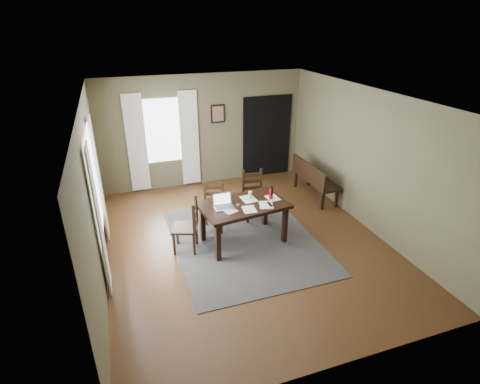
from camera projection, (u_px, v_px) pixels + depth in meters
name	position (u px, v px, depth m)	size (l,w,h in m)	color
ground	(245.00, 241.00, 7.10)	(5.00, 6.00, 0.01)	#492C16
room_shell	(246.00, 151.00, 6.33)	(5.02, 6.02, 2.71)	brown
rug	(245.00, 241.00, 7.09)	(2.60, 3.20, 0.01)	#393939
dining_table	(244.00, 208.00, 6.82)	(1.67, 1.13, 0.78)	black
chair_end	(188.00, 226.00, 6.63)	(0.56, 0.56, 1.00)	black
chair_back_left	(214.00, 208.00, 7.35)	(0.53, 0.53, 0.94)	black
chair_back_right	(254.00, 195.00, 7.76)	(0.49, 0.49, 1.02)	black
bench	(313.00, 177.00, 8.65)	(0.48, 1.50, 0.85)	black
laptop	(223.00, 204.00, 6.64)	(0.35, 0.28, 0.24)	#B7B7BC
computer_mouse	(238.00, 205.00, 6.69)	(0.05, 0.08, 0.03)	#3F3F42
tv_remote	(270.00, 204.00, 6.73)	(0.05, 0.18, 0.02)	black
drinking_glass	(250.00, 195.00, 6.94)	(0.07, 0.07, 0.14)	silver
water_bottle	(271.00, 193.00, 6.90)	(0.10, 0.10, 0.26)	maroon
paper_a	(229.00, 210.00, 6.55)	(0.21, 0.27, 0.00)	white
paper_b	(266.00, 205.00, 6.73)	(0.24, 0.31, 0.00)	white
paper_c	(249.00, 199.00, 6.95)	(0.25, 0.33, 0.00)	white
paper_d	(272.00, 198.00, 6.99)	(0.22, 0.28, 0.00)	white
paper_e	(249.00, 209.00, 6.57)	(0.23, 0.30, 0.00)	white
window_left	(95.00, 184.00, 5.93)	(0.01, 1.30, 1.70)	white
window_back	(163.00, 131.00, 8.73)	(1.00, 0.01, 1.50)	white
curtain_left_near	(99.00, 222.00, 5.34)	(0.03, 0.48, 2.30)	silver
curtain_left_far	(99.00, 180.00, 6.74)	(0.03, 0.48, 2.30)	silver
curtain_back_left	(137.00, 144.00, 8.63)	(0.44, 0.03, 2.30)	silver
curtain_back_right	(190.00, 139.00, 8.99)	(0.44, 0.03, 2.30)	silver
framed_picture	(218.00, 114.00, 9.00)	(0.34, 0.03, 0.44)	black
doorway_back	(267.00, 137.00, 9.68)	(1.30, 0.03, 2.10)	black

